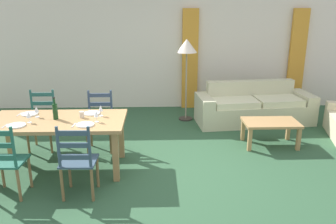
{
  "coord_description": "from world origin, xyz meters",
  "views": [
    {
      "loc": [
        -0.02,
        -4.5,
        2.29
      ],
      "look_at": [
        0.14,
        0.42,
        0.75
      ],
      "focal_mm": 37.07,
      "sensor_mm": 36.0,
      "label": 1
    }
  ],
  "objects_px": {
    "wine_glass_near_right": "(96,114)",
    "standing_lamp": "(187,51)",
    "dining_chair_near_left": "(5,161)",
    "dining_chair_far_right": "(100,121)",
    "coffee_table": "(271,125)",
    "coffee_cup_primary": "(82,115)",
    "couch": "(253,108)",
    "wine_glass_far_left": "(36,110)",
    "wine_bottle": "(55,111)",
    "dining_chair_far_left": "(42,120)",
    "wine_glass_near_left": "(29,115)",
    "dining_chair_near_right": "(78,161)",
    "wine_glass_far_right": "(101,109)",
    "dining_table": "(57,125)"
  },
  "relations": [
    {
      "from": "dining_table",
      "to": "coffee_cup_primary",
      "type": "relative_size",
      "value": 21.11
    },
    {
      "from": "dining_chair_near_left",
      "to": "coffee_cup_primary",
      "type": "relative_size",
      "value": 10.67
    },
    {
      "from": "dining_chair_near_right",
      "to": "standing_lamp",
      "type": "relative_size",
      "value": 0.59
    },
    {
      "from": "dining_chair_far_left",
      "to": "standing_lamp",
      "type": "height_order",
      "value": "standing_lamp"
    },
    {
      "from": "dining_chair_far_right",
      "to": "standing_lamp",
      "type": "distance_m",
      "value": 2.3
    },
    {
      "from": "dining_chair_far_right",
      "to": "wine_bottle",
      "type": "relative_size",
      "value": 3.04
    },
    {
      "from": "coffee_table",
      "to": "wine_glass_far_left",
      "type": "bearing_deg",
      "value": -169.62
    },
    {
      "from": "standing_lamp",
      "to": "coffee_table",
      "type": "bearing_deg",
      "value": -47.01
    },
    {
      "from": "dining_chair_near_right",
      "to": "wine_glass_far_right",
      "type": "bearing_deg",
      "value": 80.08
    },
    {
      "from": "dining_chair_far_right",
      "to": "wine_glass_near_left",
      "type": "relative_size",
      "value": 5.96
    },
    {
      "from": "standing_lamp",
      "to": "coffee_cup_primary",
      "type": "bearing_deg",
      "value": -128.07
    },
    {
      "from": "wine_glass_near_left",
      "to": "wine_glass_near_right",
      "type": "height_order",
      "value": "same"
    },
    {
      "from": "wine_glass_near_right",
      "to": "coffee_cup_primary",
      "type": "xyz_separation_m",
      "value": [
        -0.24,
        0.19,
        -0.07
      ]
    },
    {
      "from": "wine_glass_near_right",
      "to": "standing_lamp",
      "type": "bearing_deg",
      "value": 58.42
    },
    {
      "from": "dining_table",
      "to": "wine_bottle",
      "type": "bearing_deg",
      "value": 109.11
    },
    {
      "from": "dining_chair_near_left",
      "to": "coffee_cup_primary",
      "type": "height_order",
      "value": "dining_chair_near_left"
    },
    {
      "from": "dining_chair_near_right",
      "to": "dining_chair_far_left",
      "type": "xyz_separation_m",
      "value": [
        -0.91,
        1.55,
        0.0
      ]
    },
    {
      "from": "wine_glass_near_right",
      "to": "wine_glass_far_left",
      "type": "relative_size",
      "value": 1.0
    },
    {
      "from": "dining_chair_far_left",
      "to": "dining_chair_far_right",
      "type": "height_order",
      "value": "same"
    },
    {
      "from": "coffee_table",
      "to": "couch",
      "type": "bearing_deg",
      "value": 88.2
    },
    {
      "from": "wine_glass_far_left",
      "to": "dining_table",
      "type": "bearing_deg",
      "value": -22.1
    },
    {
      "from": "dining_chair_near_left",
      "to": "dining_chair_far_right",
      "type": "relative_size",
      "value": 1.0
    },
    {
      "from": "dining_chair_near_right",
      "to": "wine_glass_far_left",
      "type": "bearing_deg",
      "value": 129.91
    },
    {
      "from": "wine_glass_far_right",
      "to": "dining_chair_far_left",
      "type": "bearing_deg",
      "value": 148.82
    },
    {
      "from": "wine_bottle",
      "to": "wine_glass_far_left",
      "type": "relative_size",
      "value": 1.96
    },
    {
      "from": "dining_chair_far_left",
      "to": "wine_glass_far_right",
      "type": "xyz_separation_m",
      "value": [
        1.07,
        -0.65,
        0.38
      ]
    },
    {
      "from": "dining_chair_near_right",
      "to": "dining_chair_far_left",
      "type": "height_order",
      "value": "same"
    },
    {
      "from": "wine_bottle",
      "to": "wine_glass_near_right",
      "type": "xyz_separation_m",
      "value": [
        0.59,
        -0.14,
        -0.01
      ]
    },
    {
      "from": "wine_glass_near_left",
      "to": "coffee_table",
      "type": "bearing_deg",
      "value": 13.94
    },
    {
      "from": "dining_chair_far_right",
      "to": "wine_bottle",
      "type": "xyz_separation_m",
      "value": [
        -0.49,
        -0.69,
        0.39
      ]
    },
    {
      "from": "wine_bottle",
      "to": "wine_glass_far_left",
      "type": "height_order",
      "value": "wine_bottle"
    },
    {
      "from": "wine_glass_far_left",
      "to": "coffee_table",
      "type": "height_order",
      "value": "wine_glass_far_left"
    },
    {
      "from": "dining_chair_far_left",
      "to": "wine_glass_far_left",
      "type": "xyz_separation_m",
      "value": [
        0.17,
        -0.67,
        0.38
      ]
    },
    {
      "from": "dining_chair_far_right",
      "to": "wine_bottle",
      "type": "height_order",
      "value": "wine_bottle"
    },
    {
      "from": "wine_glass_near_right",
      "to": "wine_glass_far_left",
      "type": "distance_m",
      "value": 0.91
    },
    {
      "from": "dining_chair_near_left",
      "to": "coffee_table",
      "type": "xyz_separation_m",
      "value": [
        3.73,
        1.52,
        -0.12
      ]
    },
    {
      "from": "wine_glass_near_left",
      "to": "coffee_cup_primary",
      "type": "distance_m",
      "value": 0.7
    },
    {
      "from": "dining_chair_far_right",
      "to": "wine_glass_near_left",
      "type": "xyz_separation_m",
      "value": [
        -0.81,
        -0.83,
        0.38
      ]
    },
    {
      "from": "coffee_cup_primary",
      "to": "wine_glass_far_right",
      "type": "bearing_deg",
      "value": 14.84
    },
    {
      "from": "dining_chair_far_right",
      "to": "wine_glass_near_right",
      "type": "relative_size",
      "value": 5.96
    },
    {
      "from": "couch",
      "to": "wine_bottle",
      "type": "bearing_deg",
      "value": -149.48
    },
    {
      "from": "couch",
      "to": "coffee_cup_primary",
      "type": "bearing_deg",
      "value": -147.3
    },
    {
      "from": "wine_glass_near_left",
      "to": "wine_glass_far_left",
      "type": "xyz_separation_m",
      "value": [
        0.03,
        0.24,
        0.0
      ]
    },
    {
      "from": "dining_chair_near_right",
      "to": "wine_glass_near_right",
      "type": "height_order",
      "value": "dining_chair_near_right"
    },
    {
      "from": "dining_chair_far_right",
      "to": "couch",
      "type": "bearing_deg",
      "value": 24.18
    },
    {
      "from": "dining_chair_far_right",
      "to": "wine_glass_far_left",
      "type": "distance_m",
      "value": 1.05
    },
    {
      "from": "dining_table",
      "to": "couch",
      "type": "bearing_deg",
      "value": 30.87
    },
    {
      "from": "dining_chair_far_right",
      "to": "coffee_table",
      "type": "height_order",
      "value": "dining_chair_far_right"
    },
    {
      "from": "dining_chair_far_right",
      "to": "standing_lamp",
      "type": "relative_size",
      "value": 0.59
    },
    {
      "from": "wine_glass_near_left",
      "to": "standing_lamp",
      "type": "xyz_separation_m",
      "value": [
        2.32,
        2.3,
        0.55
      ]
    }
  ]
}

